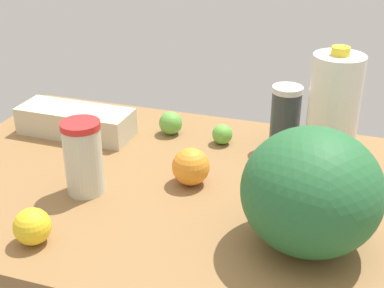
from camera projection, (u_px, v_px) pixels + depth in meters
The scene contains 10 objects.
countertop at pixel (192, 191), 116.74cm from camera, with size 120.00×76.00×3.00cm, color olive.
tumbler_cup at pixel (83, 157), 110.48cm from camera, with size 8.18×8.18×16.01cm.
milk_jug at pixel (333, 112), 118.62cm from camera, with size 11.31×11.31×28.15cm.
watermelon at pixel (311, 191), 92.24cm from camera, with size 24.69×24.69×22.47cm, color #276635.
shaker_bottle at pixel (285, 117), 129.29cm from camera, with size 7.34×7.34×15.87cm.
egg_carton at pixel (76, 121), 138.12cm from camera, with size 29.72×10.98×7.10cm, color beige.
lime_loose at pixel (222, 134), 133.46cm from camera, with size 5.12×5.12×5.12cm, color #62B23E.
lemon_far_back at pixel (32, 226), 96.29cm from camera, with size 6.87×6.87×6.87cm, color yellow.
orange_near_front at pixel (191, 167), 115.07cm from camera, with size 8.22×8.22×8.22cm, color orange.
lime_beside_bowl at pixel (171, 123), 138.52cm from camera, with size 6.06×6.06×6.06cm, color #60A940.
Camera 1 is at (31.29, -95.16, 62.33)cm, focal length 50.00 mm.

